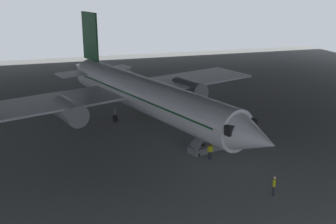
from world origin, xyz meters
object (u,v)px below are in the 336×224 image
object	(u,v)px
crew_worker_near_nose	(274,185)
baggage_tug	(153,93)
boarding_stairs	(207,143)
airplane_main	(143,94)
crew_worker_by_stairs	(210,151)

from	to	relation	value
crew_worker_near_nose	baggage_tug	world-z (taller)	crew_worker_near_nose
boarding_stairs	baggage_tug	xyz separation A→B (m)	(0.04, 21.96, -0.22)
crew_worker_near_nose	boarding_stairs	bearing A→B (deg)	98.72
airplane_main	baggage_tug	bearing A→B (deg)	69.91
crew_worker_near_nose	crew_worker_by_stairs	bearing A→B (deg)	105.24
airplane_main	boarding_stairs	size ratio (longest dim) A/B	8.07
airplane_main	crew_worker_near_nose	world-z (taller)	airplane_main
airplane_main	crew_worker_by_stairs	world-z (taller)	airplane_main
boarding_stairs	baggage_tug	bearing A→B (deg)	89.90
boarding_stairs	crew_worker_by_stairs	bearing A→B (deg)	-105.70
airplane_main	crew_worker_near_nose	size ratio (longest dim) A/B	22.95
airplane_main	crew_worker_near_nose	distance (m)	21.60
baggage_tug	crew_worker_near_nose	bearing A→B (deg)	-87.26
airplane_main	crew_worker_by_stairs	bearing A→B (deg)	-73.96
airplane_main	crew_worker_near_nose	bearing A→B (deg)	-74.28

